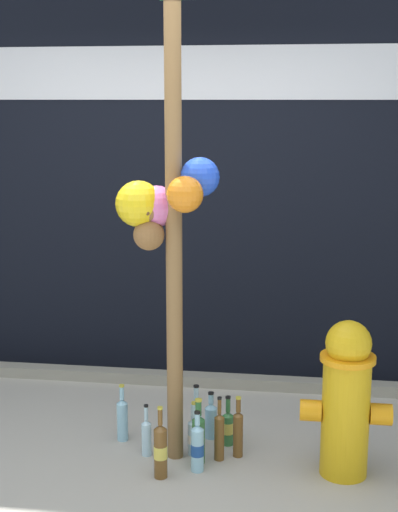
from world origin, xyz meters
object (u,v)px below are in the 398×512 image
Objects in this scene: memorial_post at (168,164)px; bottle_4 at (194,435)px; bottle_0 at (146,436)px; bottle_1 at (197,447)px; bottle_7 at (122,418)px; bottle_9 at (161,450)px; bottle_2 at (198,437)px; bottle_6 at (228,427)px; bottle_3 at (219,435)px; bottle_5 at (211,419)px; bottle_10 at (238,432)px; fire_hydrant at (346,398)px; bottle_8 at (196,423)px.

bottle_4 is at bearing 13.28° from memorial_post.
memorial_post reaches higher than bottle_0.
bottle_1 is (0.32, -0.14, 0.02)m from bottle_0.
bottle_9 is (0.31, -0.41, 0.02)m from bottle_7.
bottle_6 is at bearing 60.28° from bottle_2.
bottle_3 is 0.63m from bottle_7.
bottle_6 is at bearing 39.99° from bottle_4.
bottle_2 is 0.54m from bottle_7.
memorial_post is at bearing 159.35° from bottle_2.
bottle_5 is 0.81× the size of bottle_10.
bottle_6 is at bearing 30.23° from memorial_post.
bottle_1 is at bearing -40.93° from memorial_post.
bottle_3 reaches higher than bottle_7.
memorial_post is 1.56m from bottle_4.
fire_hydrant is at bearing -4.42° from memorial_post.
bottle_0 is at bearing -148.58° from bottle_8.
memorial_post is 8.41× the size of bottle_10.
bottle_2 is at bearing 46.36° from bottle_9.
bottle_0 is 0.44m from bottle_5.
bottle_8 is (-0.15, 0.16, -0.01)m from bottle_3.
memorial_post is at bearing -173.38° from bottle_10.
bottle_3 is at bearing -2.09° from memorial_post.
bottle_3 is 0.93× the size of bottle_9.
bottle_7 reaches higher than bottle_6.
bottle_5 is 0.28m from bottle_10.
fire_hydrant reaches higher than bottle_7.
bottle_9 is (-0.32, -0.44, 0.05)m from bottle_6.
bottle_10 reaches higher than bottle_0.
bottle_1 is 0.18m from bottle_3.
bottle_1 is 1.20× the size of bottle_5.
memorial_post reaches higher than bottle_7.
bottle_4 is at bearing -176.97° from bottle_10.
bottle_0 is at bearing 118.26° from bottle_9.
bottle_3 reaches higher than bottle_1.
bottle_3 is 0.28m from bottle_5.
fire_hydrant is 2.31× the size of bottle_8.
bottle_9 is at bearing -108.93° from bottle_8.
bottle_6 is at bearing 68.25° from bottle_1.
bottle_6 is 0.74× the size of bottle_9.
bottle_7 is 0.97× the size of bottle_10.
memorial_post is at bearing -149.77° from bottle_6.
bottle_9 reaches higher than bottle_6.
fire_hydrant is 0.67m from bottle_10.
fire_hydrant reaches higher than bottle_6.
bottle_1 is at bearing -85.80° from bottle_2.
bottle_3 is 1.04× the size of bottle_10.
bottle_2 is 1.31× the size of bottle_5.
bottle_10 is (0.26, -0.10, 0.01)m from bottle_8.
bottle_7 reaches higher than bottle_0.
bottle_2 is (-0.01, 0.09, 0.02)m from bottle_1.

